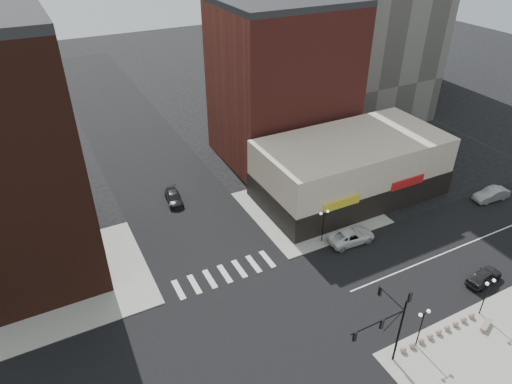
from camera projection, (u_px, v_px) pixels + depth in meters
ground at (262, 328)px, 41.79m from camera, size 240.00×240.00×0.00m
road_ew at (262, 328)px, 41.78m from camera, size 200.00×14.00×0.02m
road_ns at (262, 328)px, 41.78m from camera, size 14.00×200.00×0.02m
sidewalk_nw at (72, 280)px, 47.00m from camera, size 15.00×15.00×0.12m
sidewalk_ne at (309, 208)px, 58.29m from camera, size 15.00×15.00×0.12m
building_ne_midrise at (283, 85)px, 65.48m from camera, size 18.00×15.00×22.00m
building_ne_row at (350, 172)px, 59.47m from camera, size 24.20×12.20×8.00m
traffic_signal at (390, 321)px, 36.08m from camera, size 5.59×3.09×7.77m
street_lamp_se_a at (423, 320)px, 38.31m from camera, size 1.22×0.32×4.16m
street_lamp_se_b at (488, 289)px, 41.42m from camera, size 1.22×0.32×4.16m
street_lamp_ne at (324, 219)px, 50.71m from camera, size 1.22×0.32×4.16m
bollard_row at (439, 332)px, 40.90m from camera, size 8.95×0.55×0.55m
white_suv at (351, 236)px, 52.09m from camera, size 5.71×2.84×1.55m
dark_sedan_east at (484, 276)px, 46.49m from camera, size 4.54×2.25×1.49m
silver_sedan at (491, 194)px, 59.56m from camera, size 5.08×2.17×1.63m
dark_sedan_north at (174, 198)px, 59.16m from camera, size 2.36×4.73×1.32m
stone_bench at (486, 325)px, 41.61m from camera, size 1.79×1.12×0.40m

